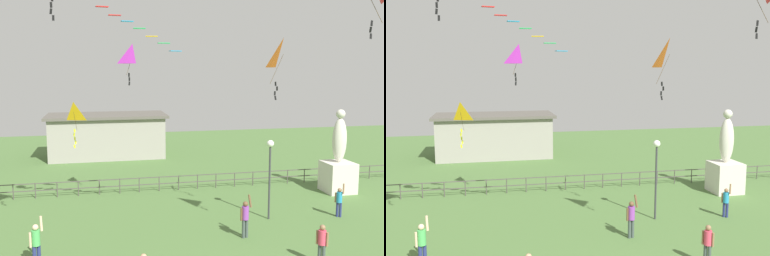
% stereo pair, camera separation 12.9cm
% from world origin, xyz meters
% --- Properties ---
extents(statue_monument, '(1.79, 1.79, 5.25)m').
position_xyz_m(statue_monument, '(9.36, 11.48, 1.59)').
color(statue_monument, beige).
rests_on(statue_monument, ground_plane).
extents(lamppost, '(0.36, 0.36, 4.15)m').
position_xyz_m(lamppost, '(3.16, 7.65, 3.04)').
color(lamppost, '#38383D').
rests_on(lamppost, ground_plane).
extents(person_0, '(0.54, 0.32, 2.03)m').
position_xyz_m(person_0, '(-7.86, 4.41, 1.02)').
color(person_0, navy).
rests_on(person_0, ground_plane).
extents(person_1, '(0.42, 0.41, 1.82)m').
position_xyz_m(person_1, '(6.88, 7.17, 0.91)').
color(person_1, navy).
rests_on(person_1, ground_plane).
extents(person_3, '(0.55, 0.32, 2.03)m').
position_xyz_m(person_3, '(1.11, 5.50, 1.02)').
color(person_3, '#3F4C47').
rests_on(person_3, ground_plane).
extents(person_4, '(0.36, 0.40, 1.65)m').
position_xyz_m(person_4, '(3.16, 2.21, 0.95)').
color(person_4, '#3F4C47').
rests_on(person_4, ground_plane).
extents(kite_0, '(0.92, 0.74, 2.57)m').
position_xyz_m(kite_0, '(-6.68, 11.81, 5.27)').
color(kite_0, yellow).
extents(kite_3, '(1.00, 0.98, 2.07)m').
position_xyz_m(kite_3, '(-3.54, 10.08, 8.39)').
color(kite_3, '#B22DB2').
extents(kite_4, '(1.03, 0.77, 2.83)m').
position_xyz_m(kite_4, '(3.14, 6.38, 8.32)').
color(kite_4, orange).
extents(waterfront_railing, '(36.05, 0.06, 0.95)m').
position_xyz_m(waterfront_railing, '(-0.36, 14.00, 0.62)').
color(waterfront_railing, '#4C4742').
rests_on(waterfront_railing, ground_plane).
extents(pavilion_building, '(10.35, 5.17, 3.79)m').
position_xyz_m(pavilion_building, '(-4.65, 26.00, 1.92)').
color(pavilion_building, gray).
rests_on(pavilion_building, ground_plane).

